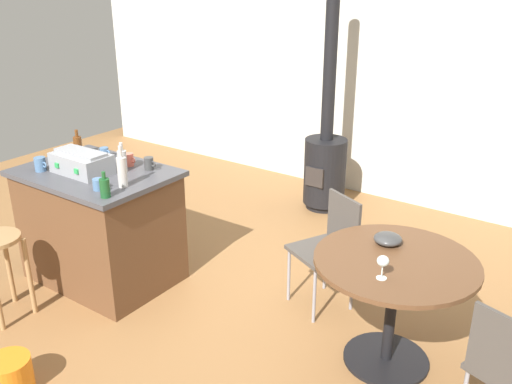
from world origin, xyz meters
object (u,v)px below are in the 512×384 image
toolbox (82,162)px  cup_0 (40,164)px  wood_stove (326,156)px  cup_3 (149,164)px  serving_bowl (388,239)px  cup_1 (129,160)px  folding_chair_near (512,369)px  folding_chair_far (330,243)px  bottle_2 (122,171)px  bottle_1 (105,187)px  bottle_0 (122,160)px  dining_table (394,285)px  cup_2 (105,152)px  cup_4 (98,184)px  kitchen_island (101,225)px  wine_glass (383,262)px  bottle_3 (78,145)px  plastic_bucket (10,375)px

toolbox → cup_0: 0.34m
wood_stove → cup_0: size_ratio=19.83×
cup_3 → serving_bowl: bearing=7.2°
cup_1 → folding_chair_near: bearing=-4.3°
folding_chair_far → bottle_2: (-1.24, -0.83, 0.55)m
bottle_1 → bottle_0: bearing=124.9°
dining_table → cup_2: size_ratio=9.40×
wood_stove → serving_bowl: wood_stove is taller
toolbox → cup_4: size_ratio=4.02×
toolbox → bottle_0: 0.30m
kitchen_island → cup_0: 0.66m
bottle_1 → serving_bowl: (1.72, 0.81, -0.22)m
cup_0 → wine_glass: bearing=6.7°
folding_chair_near → kitchen_island: bearing=-179.7°
dining_table → toolbox: size_ratio=2.21×
bottle_3 → cup_4: 0.88m
wood_stove → wine_glass: 2.77m
bottle_0 → folding_chair_far: bearing=22.2°
folding_chair_near → cup_3: bearing=174.8°
toolbox → bottle_3: 0.47m
cup_3 → plastic_bucket: size_ratio=0.41×
folding_chair_near → bottle_1: 2.68m
toolbox → wine_glass: size_ratio=3.17×
plastic_bucket → bottle_1: bearing=96.0°
bottle_3 → serving_bowl: (2.63, 0.31, -0.23)m
cup_4 → wine_glass: (2.01, 0.32, -0.12)m
kitchen_island → bottle_1: bearing=-32.2°
cup_0 → wine_glass: cup_0 is taller
wood_stove → dining_table: bearing=-51.8°
bottle_1 → cup_4: size_ratio=1.63×
bottle_0 → bottle_3: (-0.61, 0.07, -0.01)m
bottle_1 → wine_glass: size_ratio=1.28×
wood_stove → toolbox: wood_stove is taller
wood_stove → bottle_1: 2.69m
toolbox → cup_3: (0.37, 0.34, -0.03)m
dining_table → bottle_3: bottle_3 is taller
bottle_1 → plastic_bucket: bearing=-84.0°
serving_bowl → cup_3: bearing=-172.8°
wood_stove → bottle_1: size_ratio=13.13×
folding_chair_near → cup_2: size_ratio=8.13×
folding_chair_near → cup_3: (-2.77, 0.25, 0.47)m
kitchen_island → dining_table: kitchen_island is taller
plastic_bucket → toolbox: bearing=118.3°
dining_table → plastic_bucket: (-1.75, -1.58, -0.46)m
kitchen_island → serving_bowl: bearing=12.8°
bottle_0 → cup_0: 0.64m
wine_glass → plastic_bucket: size_ratio=0.53×
cup_4 → serving_bowl: cup_4 is taller
cup_0 → cup_1: size_ratio=1.05×
cup_1 → serving_bowl: 2.10m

